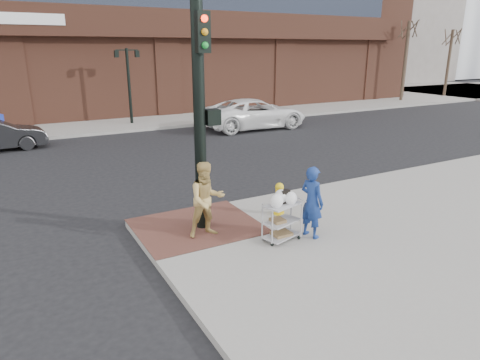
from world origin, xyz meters
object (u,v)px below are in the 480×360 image
traffic_signal_pole (201,112)px  fire_hydrant (279,198)px  pedestrian_tan (207,200)px  woman_blue (312,202)px  minivan_white (255,114)px  lamp_post (129,78)px  utility_cart (282,218)px

traffic_signal_pole → fire_hydrant: bearing=-4.9°
traffic_signal_pole → pedestrian_tan: 1.90m
woman_blue → minivan_white: woman_blue is taller
fire_hydrant → pedestrian_tan: bearing=-172.3°
traffic_signal_pole → lamp_post: bearing=80.8°
woman_blue → utility_cart: size_ratio=1.44×
lamp_post → woman_blue: lamp_post is taller
minivan_white → traffic_signal_pole: bearing=146.1°
utility_cart → lamp_post: bearing=85.6°
pedestrian_tan → lamp_post: bearing=84.4°
traffic_signal_pole → woman_blue: size_ratio=3.12×
pedestrian_tan → utility_cart: (1.31, -0.99, -0.34)m
minivan_white → utility_cart: size_ratio=5.10×
minivan_white → pedestrian_tan: bearing=146.8°
pedestrian_tan → minivan_white: pedestrian_tan is taller
lamp_post → utility_cart: lamp_post is taller
woman_blue → minivan_white: (6.17, 12.79, -0.16)m
lamp_post → minivan_white: bearing=-36.0°
woman_blue → minivan_white: 14.20m
pedestrian_tan → fire_hydrant: bearing=11.6°
lamp_post → pedestrian_tan: bearing=-99.4°
pedestrian_tan → utility_cart: bearing=-33.3°
lamp_post → traffic_signal_pole: (-2.48, -15.23, 0.21)m
woman_blue → pedestrian_tan: 2.29m
traffic_signal_pole → fire_hydrant: 3.01m
woman_blue → pedestrian_tan: bearing=47.2°
lamp_post → utility_cart: (-1.28, -16.68, -1.96)m
utility_cart → fire_hydrant: bearing=58.2°
pedestrian_tan → woman_blue: bearing=-26.1°
fire_hydrant → lamp_post: bearing=88.2°
lamp_post → woman_blue: size_ratio=2.50×
lamp_post → traffic_signal_pole: bearing=-99.2°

